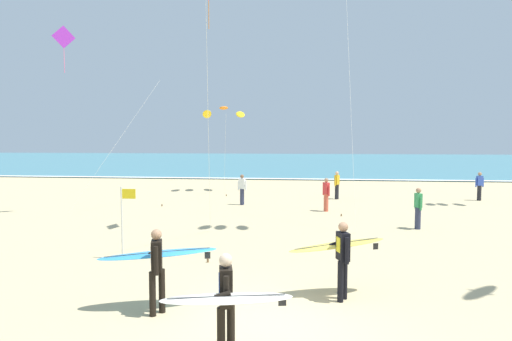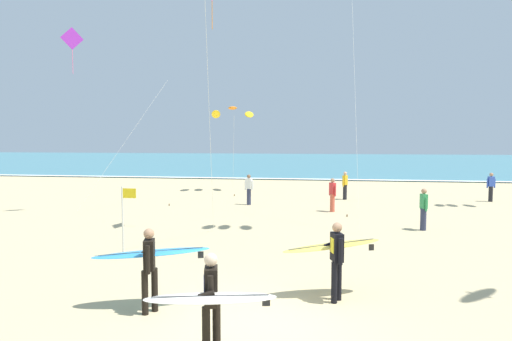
{
  "view_description": "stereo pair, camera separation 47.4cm",
  "coord_description": "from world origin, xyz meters",
  "px_view_note": "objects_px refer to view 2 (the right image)",
  "views": [
    {
      "loc": [
        0.62,
        -8.14,
        3.49
      ],
      "look_at": [
        -0.89,
        5.13,
        2.52
      ],
      "focal_mm": 31.59,
      "sensor_mm": 36.0,
      "label": 1
    },
    {
      "loc": [
        1.09,
        -8.08,
        3.49
      ],
      "look_at": [
        -0.89,
        5.13,
        2.52
      ],
      "focal_mm": 31.59,
      "sensor_mm": 36.0,
      "label": 2
    }
  ],
  "objects_px": {
    "bystander_red_top": "(332,195)",
    "lifeguard_flag": "(124,215)",
    "surfer_trailing": "(211,299)",
    "surfer_lead": "(334,251)",
    "bystander_white_top": "(249,189)",
    "bystander_green_top": "(424,209)",
    "bystander_blue_top": "(491,187)",
    "kite_diamond_violet_low": "(77,49)",
    "bystander_yellow_top": "(345,185)",
    "surfer_third": "(150,259)",
    "kite_arc_amber_near": "(233,112)"
  },
  "relations": [
    {
      "from": "bystander_white_top",
      "to": "surfer_third",
      "type": "bearing_deg",
      "value": -88.45
    },
    {
      "from": "bystander_red_top",
      "to": "lifeguard_flag",
      "type": "height_order",
      "value": "lifeguard_flag"
    },
    {
      "from": "lifeguard_flag",
      "to": "bystander_yellow_top",
      "type": "bearing_deg",
      "value": 63.15
    },
    {
      "from": "kite_arc_amber_near",
      "to": "bystander_red_top",
      "type": "xyz_separation_m",
      "value": [
        6.32,
        -7.47,
        -4.34
      ]
    },
    {
      "from": "kite_arc_amber_near",
      "to": "bystander_yellow_top",
      "type": "relative_size",
      "value": 3.48
    },
    {
      "from": "surfer_trailing",
      "to": "bystander_yellow_top",
      "type": "relative_size",
      "value": 1.28
    },
    {
      "from": "surfer_trailing",
      "to": "surfer_third",
      "type": "xyz_separation_m",
      "value": [
        -1.77,
        2.0,
        0.01
      ]
    },
    {
      "from": "surfer_trailing",
      "to": "kite_diamond_violet_low",
      "type": "height_order",
      "value": "kite_diamond_violet_low"
    },
    {
      "from": "bystander_yellow_top",
      "to": "bystander_blue_top",
      "type": "relative_size",
      "value": 1.0
    },
    {
      "from": "bystander_green_top",
      "to": "bystander_blue_top",
      "type": "distance_m",
      "value": 10.09
    },
    {
      "from": "surfer_lead",
      "to": "surfer_third",
      "type": "relative_size",
      "value": 0.91
    },
    {
      "from": "bystander_green_top",
      "to": "lifeguard_flag",
      "type": "distance_m",
      "value": 10.88
    },
    {
      "from": "surfer_trailing",
      "to": "bystander_red_top",
      "type": "bearing_deg",
      "value": 81.91
    },
    {
      "from": "kite_diamond_violet_low",
      "to": "surfer_lead",
      "type": "bearing_deg",
      "value": -40.14
    },
    {
      "from": "surfer_third",
      "to": "kite_arc_amber_near",
      "type": "xyz_separation_m",
      "value": [
        -2.44,
        20.35,
        4.1
      ]
    },
    {
      "from": "bystander_yellow_top",
      "to": "bystander_red_top",
      "type": "distance_m",
      "value": 4.46
    },
    {
      "from": "lifeguard_flag",
      "to": "bystander_white_top",
      "type": "bearing_deg",
      "value": 80.38
    },
    {
      "from": "bystander_green_top",
      "to": "bystander_yellow_top",
      "type": "distance_m",
      "value": 8.61
    },
    {
      "from": "bystander_red_top",
      "to": "surfer_lead",
      "type": "bearing_deg",
      "value": -90.9
    },
    {
      "from": "surfer_trailing",
      "to": "bystander_red_top",
      "type": "relative_size",
      "value": 1.28
    },
    {
      "from": "surfer_third",
      "to": "kite_diamond_violet_low",
      "type": "height_order",
      "value": "kite_diamond_violet_low"
    },
    {
      "from": "kite_arc_amber_near",
      "to": "bystander_blue_top",
      "type": "relative_size",
      "value": 3.48
    },
    {
      "from": "surfer_third",
      "to": "kite_arc_amber_near",
      "type": "height_order",
      "value": "kite_arc_amber_near"
    },
    {
      "from": "kite_arc_amber_near",
      "to": "bystander_blue_top",
      "type": "bearing_deg",
      "value": -10.39
    },
    {
      "from": "kite_arc_amber_near",
      "to": "lifeguard_flag",
      "type": "xyz_separation_m",
      "value": [
        0.2,
        -16.71,
        -3.88
      ]
    },
    {
      "from": "surfer_trailing",
      "to": "surfer_third",
      "type": "bearing_deg",
      "value": 131.43
    },
    {
      "from": "lifeguard_flag",
      "to": "surfer_lead",
      "type": "bearing_deg",
      "value": -22.55
    },
    {
      "from": "bystander_white_top",
      "to": "bystander_red_top",
      "type": "distance_m",
      "value": 4.57
    },
    {
      "from": "surfer_trailing",
      "to": "surfer_lead",
      "type": "bearing_deg",
      "value": 58.7
    },
    {
      "from": "surfer_third",
      "to": "bystander_white_top",
      "type": "height_order",
      "value": "surfer_third"
    },
    {
      "from": "kite_arc_amber_near",
      "to": "bystander_green_top",
      "type": "distance_m",
      "value": 15.48
    },
    {
      "from": "surfer_trailing",
      "to": "bystander_white_top",
      "type": "xyz_separation_m",
      "value": [
        -2.16,
        16.5,
        -0.23
      ]
    },
    {
      "from": "kite_diamond_violet_low",
      "to": "bystander_red_top",
      "type": "xyz_separation_m",
      "value": [
        11.53,
        2.14,
        -6.72
      ]
    },
    {
      "from": "surfer_trailing",
      "to": "bystander_blue_top",
      "type": "height_order",
      "value": "surfer_trailing"
    },
    {
      "from": "surfer_lead",
      "to": "bystander_blue_top",
      "type": "xyz_separation_m",
      "value": [
        8.84,
        16.43,
        -0.23
      ]
    },
    {
      "from": "bystander_green_top",
      "to": "lifeguard_flag",
      "type": "xyz_separation_m",
      "value": [
        -9.43,
        -5.41,
        0.45
      ]
    },
    {
      "from": "surfer_trailing",
      "to": "bystander_green_top",
      "type": "height_order",
      "value": "surfer_trailing"
    },
    {
      "from": "kite_arc_amber_near",
      "to": "bystander_red_top",
      "type": "distance_m",
      "value": 10.7
    },
    {
      "from": "bystander_white_top",
      "to": "bystander_red_top",
      "type": "height_order",
      "value": "same"
    },
    {
      "from": "kite_arc_amber_near",
      "to": "lifeguard_flag",
      "type": "relative_size",
      "value": 2.63
    },
    {
      "from": "bystander_white_top",
      "to": "kite_diamond_violet_low",
      "type": "bearing_deg",
      "value": -152.67
    },
    {
      "from": "kite_arc_amber_near",
      "to": "bystander_green_top",
      "type": "relative_size",
      "value": 3.48
    },
    {
      "from": "bystander_green_top",
      "to": "surfer_trailing",
      "type": "bearing_deg",
      "value": -116.2
    },
    {
      "from": "bystander_green_top",
      "to": "bystander_yellow_top",
      "type": "relative_size",
      "value": 1.0
    },
    {
      "from": "kite_arc_amber_near",
      "to": "bystander_white_top",
      "type": "height_order",
      "value": "kite_arc_amber_near"
    },
    {
      "from": "surfer_lead",
      "to": "kite_arc_amber_near",
      "type": "xyz_separation_m",
      "value": [
        -6.13,
        19.17,
        4.1
      ]
    },
    {
      "from": "surfer_third",
      "to": "bystander_blue_top",
      "type": "height_order",
      "value": "surfer_third"
    },
    {
      "from": "surfer_third",
      "to": "surfer_trailing",
      "type": "bearing_deg",
      "value": -48.57
    },
    {
      "from": "bystander_green_top",
      "to": "bystander_blue_top",
      "type": "xyz_separation_m",
      "value": [
        5.33,
        8.56,
        0.0
      ]
    },
    {
      "from": "bystander_blue_top",
      "to": "lifeguard_flag",
      "type": "xyz_separation_m",
      "value": [
        -14.77,
        -13.97,
        0.45
      ]
    }
  ]
}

